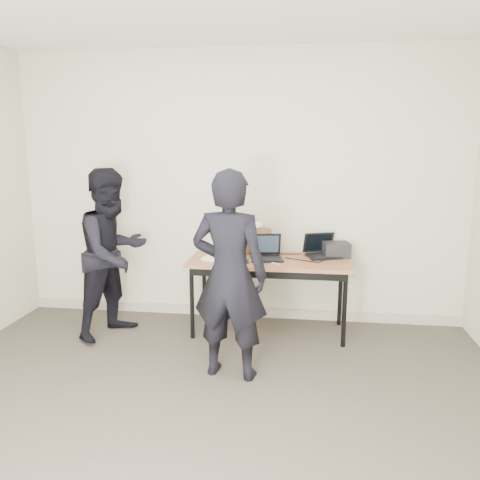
% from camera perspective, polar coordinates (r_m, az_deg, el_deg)
% --- Properties ---
extents(room, '(4.60, 4.60, 2.80)m').
position_cam_1_polar(room, '(2.53, -6.98, 1.74)').
color(room, '#423B32').
rests_on(room, ground).
extents(desk, '(1.51, 0.66, 0.72)m').
position_cam_1_polar(desk, '(4.42, 3.57, -3.12)').
color(desk, brown).
rests_on(desk, ground).
extents(laptop_beige, '(0.34, 0.33, 0.22)m').
position_cam_1_polar(laptop_beige, '(4.41, -2.26, -1.74)').
color(laptop_beige, beige).
rests_on(laptop_beige, desk).
extents(laptop_center, '(0.34, 0.33, 0.23)m').
position_cam_1_polar(laptop_center, '(4.41, 3.20, -1.66)').
color(laptop_center, black).
rests_on(laptop_center, desk).
extents(laptop_right, '(0.38, 0.37, 0.22)m').
position_cam_1_polar(laptop_right, '(4.57, 9.91, -1.37)').
color(laptop_right, black).
rests_on(laptop_right, desk).
extents(leather_satchel, '(0.38, 0.22, 0.25)m').
position_cam_1_polar(leather_satchel, '(4.61, 1.58, -0.10)').
color(leather_satchel, brown).
rests_on(leather_satchel, desk).
extents(tissue, '(0.14, 0.10, 0.08)m').
position_cam_1_polar(tissue, '(4.58, 1.96, 1.82)').
color(tissue, white).
rests_on(tissue, leather_satchel).
extents(equipment_box, '(0.27, 0.24, 0.14)m').
position_cam_1_polar(equipment_box, '(4.58, 11.65, -1.16)').
color(equipment_box, black).
rests_on(equipment_box, desk).
extents(power_brick, '(0.09, 0.06, 0.03)m').
position_cam_1_polar(power_brick, '(4.26, 0.47, -2.61)').
color(power_brick, black).
rests_on(power_brick, desk).
extents(cables, '(1.16, 0.43, 0.01)m').
position_cam_1_polar(cables, '(4.40, 4.19, -2.33)').
color(cables, black).
rests_on(cables, desk).
extents(person_typist, '(0.64, 0.47, 1.61)m').
position_cam_1_polar(person_typist, '(3.54, -1.30, -4.35)').
color(person_typist, black).
rests_on(person_typist, ground).
extents(person_observer, '(0.88, 0.95, 1.57)m').
position_cam_1_polar(person_observer, '(4.50, -15.18, -1.59)').
color(person_observer, black).
rests_on(person_observer, ground).
extents(baseboard, '(4.50, 0.03, 0.10)m').
position_cam_1_polar(baseboard, '(5.00, -0.20, -8.69)').
color(baseboard, '#AB9F8E').
rests_on(baseboard, ground).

